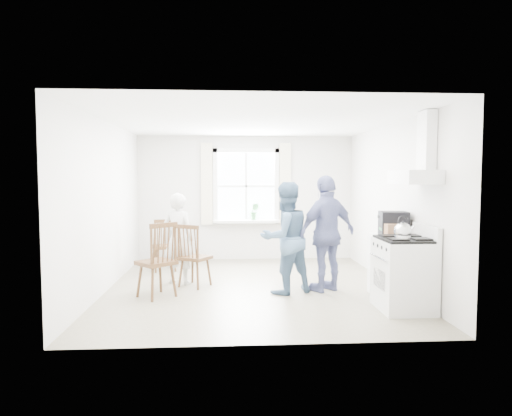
{
  "coord_description": "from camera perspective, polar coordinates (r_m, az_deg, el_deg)",
  "views": [
    {
      "loc": [
        -0.4,
        -7.11,
        1.74
      ],
      "look_at": [
        0.06,
        0.2,
        1.24
      ],
      "focal_mm": 32.0,
      "sensor_mm": 36.0,
      "label": 1
    }
  ],
  "objects": [
    {
      "name": "window_assembly",
      "position": [
        9.57,
        -1.24,
        2.22
      ],
      "size": [
        1.88,
        0.24,
        1.7
      ],
      "color": "white",
      "rests_on": "room_shell"
    },
    {
      "name": "person_mid",
      "position": [
        6.84,
        3.7,
        -3.74
      ],
      "size": [
        1.07,
        1.07,
        1.67
      ],
      "primitive_type": "imported",
      "rotation": [
        0.0,
        0.0,
        3.57
      ],
      "color": "#445F7E",
      "rests_on": "ground"
    },
    {
      "name": "windsor_chair_b",
      "position": [
        7.25,
        -8.18,
        -5.08
      ],
      "size": [
        0.58,
        0.58,
        1.01
      ],
      "color": "#412815",
      "rests_on": "ground"
    },
    {
      "name": "low_cabinet",
      "position": [
        7.0,
        16.42,
        -6.9
      ],
      "size": [
        0.5,
        0.55,
        0.9
      ],
      "primitive_type": "cube",
      "color": "white",
      "rests_on": "ground"
    },
    {
      "name": "windsor_chair_c",
      "position": [
        6.68,
        -11.82,
        -5.38
      ],
      "size": [
        0.65,
        0.65,
        1.11
      ],
      "color": "#412815",
      "rests_on": "ground"
    },
    {
      "name": "room_shell",
      "position": [
        7.13,
        -0.42,
        0.34
      ],
      "size": [
        4.62,
        5.12,
        2.64
      ],
      "color": "gray",
      "rests_on": "ground"
    },
    {
      "name": "gas_stove",
      "position": [
        6.33,
        18.02,
        -7.77
      ],
      "size": [
        0.68,
        0.76,
        1.12
      ],
      "color": "silver",
      "rests_on": "ground"
    },
    {
      "name": "range_hood",
      "position": [
        6.27,
        19.66,
        5.11
      ],
      "size": [
        0.45,
        0.76,
        0.94
      ],
      "color": "white",
      "rests_on": "room_shell"
    },
    {
      "name": "potted_plant",
      "position": [
        9.51,
        -0.2,
        -0.44
      ],
      "size": [
        0.23,
        0.23,
        0.35
      ],
      "primitive_type": "imported",
      "rotation": [
        0.0,
        0.0,
        -0.23
      ],
      "color": "#327238",
      "rests_on": "window_assembly"
    },
    {
      "name": "person_left",
      "position": [
        7.54,
        -9.67,
        -3.77
      ],
      "size": [
        0.71,
        0.71,
        1.49
      ],
      "primitive_type": "imported",
      "rotation": [
        0.0,
        0.0,
        2.74
      ],
      "color": "silver",
      "rests_on": "ground"
    },
    {
      "name": "stereo_stack",
      "position": [
        6.92,
        16.81,
        -1.83
      ],
      "size": [
        0.43,
        0.39,
        0.34
      ],
      "color": "black",
      "rests_on": "low_cabinet"
    },
    {
      "name": "shelf_unit",
      "position": [
        9.59,
        -9.62,
        -4.21
      ],
      "size": [
        0.4,
        0.3,
        0.8
      ],
      "primitive_type": "cube",
      "color": "slate",
      "rests_on": "ground"
    },
    {
      "name": "windsor_chair_a",
      "position": [
        8.55,
        -11.33,
        -3.86
      ],
      "size": [
        0.51,
        0.5,
        0.98
      ],
      "color": "#412815",
      "rests_on": "ground"
    },
    {
      "name": "kettle",
      "position": [
        6.06,
        17.87,
        -2.83
      ],
      "size": [
        0.22,
        0.22,
        0.31
      ],
      "color": "silver",
      "rests_on": "gas_stove"
    },
    {
      "name": "cardboard_box",
      "position": [
        6.77,
        16.84,
        -2.64
      ],
      "size": [
        0.31,
        0.24,
        0.18
      ],
      "primitive_type": "cube",
      "rotation": [
        0.0,
        0.0,
        0.12
      ],
      "color": "#936747",
      "rests_on": "low_cabinet"
    },
    {
      "name": "person_right",
      "position": [
        7.03,
        8.87,
        -3.16
      ],
      "size": [
        1.4,
        1.4,
        1.77
      ],
      "primitive_type": "imported",
      "rotation": [
        0.0,
        0.0,
        3.63
      ],
      "color": "navy",
      "rests_on": "ground"
    }
  ]
}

